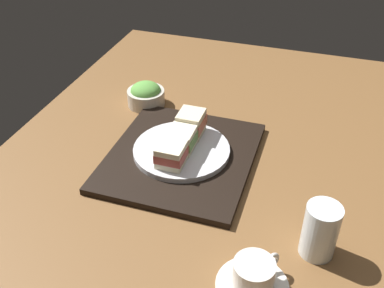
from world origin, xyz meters
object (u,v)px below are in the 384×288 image
Objects in this scene: salad_bowl at (146,95)px; drinking_glass at (320,231)px; sandwich_near at (191,123)px; sandwich_far at (171,154)px; coffee_cup at (254,277)px; sandwich_middle at (182,139)px; sandwich_plate at (182,150)px.

salad_bowl is 0.94× the size of drinking_glass.
sandwich_far is at bearing -1.85° from sandwich_near.
coffee_cup is 1.16× the size of drinking_glass.
sandwich_far is at bearing -1.85° from sandwich_middle.
drinking_glass reaches higher than coffee_cup.
sandwich_far is at bearing -135.90° from coffee_cup.
sandwich_plate is 38.66cm from drinking_glass.
salad_bowl is at bearing -128.05° from drinking_glass.
sandwich_near is 0.63× the size of drinking_glass.
sandwich_near reaches higher than coffee_cup.
sandwich_near is at bearing 178.15° from sandwich_far.
coffee_cup is at bearing 44.10° from sandwich_far.
sandwich_near is 44.01cm from coffee_cup.
coffee_cup is 15.08cm from drinking_glass.
sandwich_far is at bearing 33.33° from salad_bowl.
sandwich_middle is (6.28, -0.20, -0.43)cm from sandwich_near.
salad_bowl is (-20.13, -17.57, -2.33)cm from sandwich_middle.
sandwich_middle is 0.52× the size of coffee_cup.
sandwich_near reaches higher than sandwich_middle.
sandwich_plate is 2.20× the size of salad_bowl.
sandwich_near is at bearing 178.15° from sandwich_plate.
sandwich_plate is 7.23cm from sandwich_near.
drinking_glass reaches higher than sandwich_middle.
sandwich_near is at bearing 178.15° from sandwich_middle.
sandwich_far is 0.59× the size of drinking_glass.
sandwich_plate is 3.15cm from sandwich_middle.
drinking_glass is (39.72, 50.75, 2.42)cm from salad_bowl.
sandwich_middle is at bearing 41.11° from salad_bowl.
drinking_glass is (25.86, 32.97, -0.34)cm from sandwich_near.
sandwich_near is at bearing -128.11° from drinking_glass.
sandwich_middle reaches higher than sandwich_plate.
salad_bowl is at bearing -146.67° from sandwich_far.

